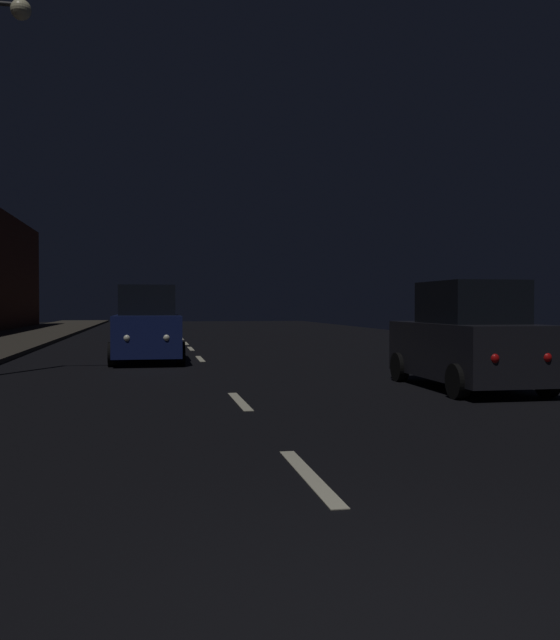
% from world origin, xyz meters
% --- Properties ---
extents(ground, '(27.78, 84.00, 0.02)m').
position_xyz_m(ground, '(0.00, 24.50, -0.01)').
color(ground, black).
extents(lane_centerline, '(0.16, 29.43, 0.01)m').
position_xyz_m(lane_centerline, '(0.00, 17.93, 0.01)').
color(lane_centerline, beige).
rests_on(lane_centerline, ground).
extents(car_approaching_headlights, '(2.01, 4.34, 2.19)m').
position_xyz_m(car_approaching_headlights, '(-1.57, 16.87, 1.00)').
color(car_approaching_headlights, '#141E51').
rests_on(car_approaching_headlights, ground).
extents(car_parked_right_near, '(1.91, 4.13, 2.08)m').
position_xyz_m(car_parked_right_near, '(4.59, 9.17, 0.95)').
color(car_parked_right_near, black).
rests_on(car_parked_right_near, ground).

